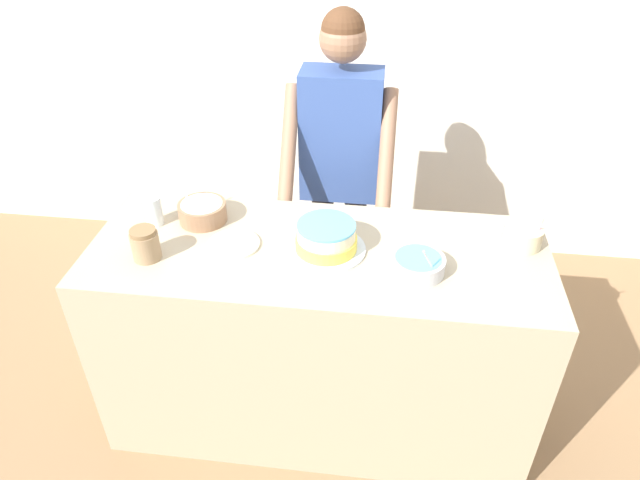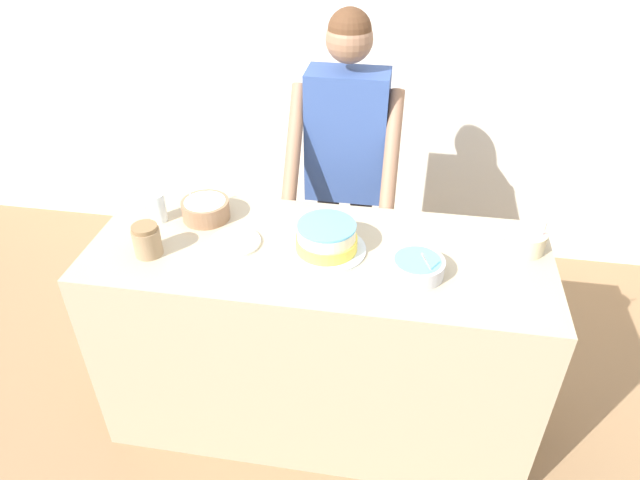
# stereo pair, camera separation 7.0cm
# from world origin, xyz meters

# --- Properties ---
(ground_plane) EXTENTS (14.00, 14.00, 0.00)m
(ground_plane) POSITION_xyz_m (0.00, 0.00, 0.00)
(ground_plane) COLOR #93704C
(wall_back) EXTENTS (10.00, 0.05, 2.60)m
(wall_back) POSITION_xyz_m (0.00, 1.85, 1.30)
(wall_back) COLOR silver
(wall_back) RESTS_ON ground_plane
(counter) EXTENTS (1.82, 0.70, 0.96)m
(counter) POSITION_xyz_m (0.00, 0.35, 0.48)
(counter) COLOR tan
(counter) RESTS_ON ground_plane
(person_baker) EXTENTS (0.51, 0.47, 1.72)m
(person_baker) POSITION_xyz_m (0.02, 1.02, 1.05)
(person_baker) COLOR #2D2D38
(person_baker) RESTS_ON ground_plane
(cake) EXTENTS (0.31, 0.31, 0.12)m
(cake) POSITION_xyz_m (0.03, 0.35, 1.01)
(cake) COLOR silver
(cake) RESTS_ON counter
(frosting_bowl_blue) EXTENTS (0.20, 0.20, 0.16)m
(frosting_bowl_blue) POSITION_xyz_m (0.39, 0.26, 0.99)
(frosting_bowl_blue) COLOR silver
(frosting_bowl_blue) RESTS_ON counter
(frosting_bowl_pink) EXTENTS (0.15, 0.15, 0.17)m
(frosting_bowl_pink) POSITION_xyz_m (0.80, 0.48, 1.00)
(frosting_bowl_pink) COLOR beige
(frosting_bowl_pink) RESTS_ON counter
(frosting_bowl_white) EXTENTS (0.20, 0.20, 0.18)m
(frosting_bowl_white) POSITION_xyz_m (-0.51, 0.50, 1.00)
(frosting_bowl_white) COLOR #936B4C
(frosting_bowl_white) RESTS_ON counter
(drinking_glass) EXTENTS (0.07, 0.07, 0.13)m
(drinking_glass) POSITION_xyz_m (-0.70, 0.45, 1.02)
(drinking_glass) COLOR silver
(drinking_glass) RESTS_ON counter
(ceramic_plate) EXTENTS (0.21, 0.21, 0.01)m
(ceramic_plate) POSITION_xyz_m (-0.34, 0.34, 0.96)
(ceramic_plate) COLOR white
(ceramic_plate) RESTS_ON counter
(stoneware_jar) EXTENTS (0.11, 0.11, 0.13)m
(stoneware_jar) POSITION_xyz_m (-0.64, 0.22, 1.02)
(stoneware_jar) COLOR #9E7F5B
(stoneware_jar) RESTS_ON counter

